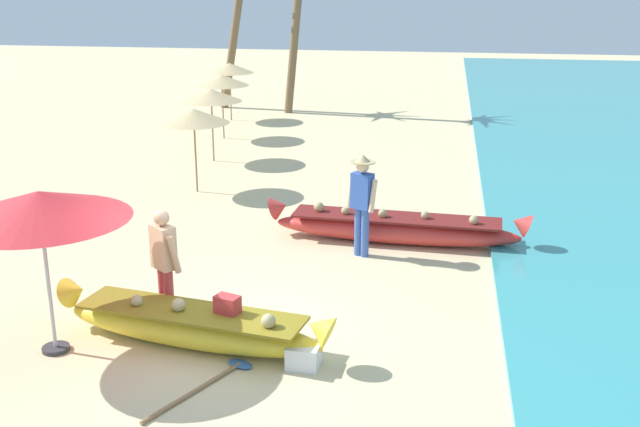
{
  "coord_description": "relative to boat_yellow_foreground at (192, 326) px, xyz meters",
  "views": [
    {
      "loc": [
        2.89,
        -9.11,
        4.82
      ],
      "look_at": [
        0.89,
        3.11,
        0.9
      ],
      "focal_mm": 43.04,
      "sensor_mm": 36.0,
      "label": 1
    }
  ],
  "objects": [
    {
      "name": "patio_umbrella_large",
      "position": [
        -1.75,
        -0.46,
        1.73
      ],
      "size": [
        2.28,
        2.28,
        2.21
      ],
      "color": "#B7B7BC",
      "rests_on": "ground"
    },
    {
      "name": "cooler_box",
      "position": [
        1.59,
        -0.34,
        -0.13
      ],
      "size": [
        0.43,
        0.41,
        0.3
      ],
      "primitive_type": "cube",
      "rotation": [
        0.0,
        0.0,
        -0.05
      ],
      "color": "silver",
      "rests_on": "ground"
    },
    {
      "name": "parasol_row_3",
      "position": [
        -3.92,
        15.97,
        1.46
      ],
      "size": [
        1.6,
        1.6,
        1.91
      ],
      "color": "#8E6B47",
      "rests_on": "ground"
    },
    {
      "name": "boat_yellow_foreground",
      "position": [
        0.0,
        0.0,
        0.0
      ],
      "size": [
        4.05,
        1.33,
        0.78
      ],
      "color": "yellow",
      "rests_on": "ground"
    },
    {
      "name": "parasol_row_2",
      "position": [
        -3.34,
        13.06,
        1.46
      ],
      "size": [
        1.6,
        1.6,
        1.91
      ],
      "color": "#8E6B47",
      "rests_on": "ground"
    },
    {
      "name": "parasol_row_1",
      "position": [
        -2.79,
        10.21,
        1.46
      ],
      "size": [
        1.6,
        1.6,
        1.91
      ],
      "color": "#8E6B47",
      "rests_on": "ground"
    },
    {
      "name": "ground_plane",
      "position": [
        0.31,
        0.17,
        -0.28
      ],
      "size": [
        80.0,
        80.0,
        0.0
      ],
      "primitive_type": "plane",
      "color": "beige"
    },
    {
      "name": "boat_red_midground",
      "position": [
        2.41,
        4.54,
        -0.0
      ],
      "size": [
        4.88,
        1.01,
        0.79
      ],
      "color": "red",
      "rests_on": "ground"
    },
    {
      "name": "parasol_row_0",
      "position": [
        -2.3,
        7.26,
        1.46
      ],
      "size": [
        1.6,
        1.6,
        1.91
      ],
      "color": "#8E6B47",
      "rests_on": "ground"
    },
    {
      "name": "paddle",
      "position": [
        0.54,
        -0.96,
        -0.25
      ],
      "size": [
        0.96,
        1.67,
        0.05
      ],
      "color": "#8E6B47",
      "rests_on": "ground"
    },
    {
      "name": "person_vendor_hatted",
      "position": [
        1.87,
        3.76,
        0.78
      ],
      "size": [
        0.58,
        0.45,
        1.84
      ],
      "color": "#3D5BA8",
      "rests_on": "ground"
    },
    {
      "name": "person_tourist_customer",
      "position": [
        -0.56,
        0.57,
        0.68
      ],
      "size": [
        0.56,
        0.49,
        1.71
      ],
      "color": "#B2383D",
      "rests_on": "ground"
    }
  ]
}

